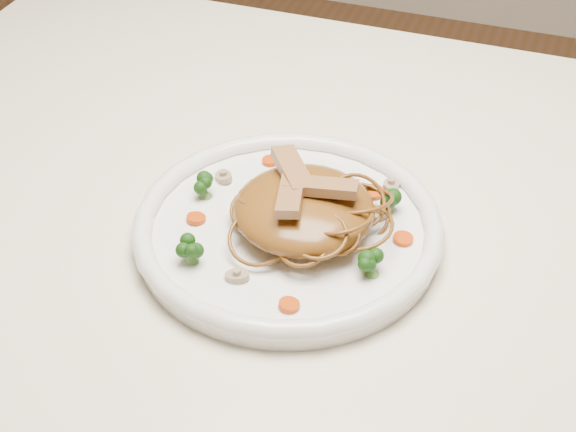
% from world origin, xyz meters
% --- Properties ---
extents(table, '(1.20, 0.80, 0.75)m').
position_xyz_m(table, '(0.00, 0.00, 0.65)').
color(table, silver).
rests_on(table, ground).
extents(plate, '(0.40, 0.40, 0.02)m').
position_xyz_m(plate, '(-0.03, -0.07, 0.76)').
color(plate, white).
rests_on(plate, table).
extents(noodle_mound, '(0.18, 0.18, 0.04)m').
position_xyz_m(noodle_mound, '(-0.02, -0.07, 0.79)').
color(noodle_mound, brown).
rests_on(noodle_mound, plate).
extents(chicken_a, '(0.07, 0.03, 0.01)m').
position_xyz_m(chicken_a, '(-0.00, -0.07, 0.82)').
color(chicken_a, '#9E734A').
rests_on(chicken_a, noodle_mound).
extents(chicken_b, '(0.06, 0.07, 0.01)m').
position_xyz_m(chicken_b, '(-0.04, -0.05, 0.82)').
color(chicken_b, '#9E734A').
rests_on(chicken_b, noodle_mound).
extents(chicken_c, '(0.04, 0.07, 0.01)m').
position_xyz_m(chicken_c, '(-0.03, -0.09, 0.82)').
color(chicken_c, '#9E734A').
rests_on(chicken_c, noodle_mound).
extents(broccoli_0, '(0.02, 0.02, 0.03)m').
position_xyz_m(broccoli_0, '(0.05, -0.02, 0.78)').
color(broccoli_0, '#14450E').
rests_on(broccoli_0, plate).
extents(broccoli_1, '(0.03, 0.03, 0.03)m').
position_xyz_m(broccoli_1, '(-0.13, -0.06, 0.78)').
color(broccoli_1, '#14450E').
rests_on(broccoli_1, plate).
extents(broccoli_2, '(0.03, 0.03, 0.03)m').
position_xyz_m(broccoli_2, '(-0.10, -0.15, 0.78)').
color(broccoli_2, '#14450E').
rests_on(broccoli_2, plate).
extents(broccoli_3, '(0.02, 0.02, 0.03)m').
position_xyz_m(broccoli_3, '(0.06, -0.11, 0.78)').
color(broccoli_3, '#14450E').
rests_on(broccoli_3, plate).
extents(carrot_0, '(0.03, 0.03, 0.00)m').
position_xyz_m(carrot_0, '(0.03, 0.00, 0.77)').
color(carrot_0, '#C64307').
rests_on(carrot_0, plate).
extents(carrot_1, '(0.02, 0.02, 0.00)m').
position_xyz_m(carrot_1, '(-0.12, -0.10, 0.77)').
color(carrot_1, '#C64307').
rests_on(carrot_1, plate).
extents(carrot_2, '(0.02, 0.02, 0.00)m').
position_xyz_m(carrot_2, '(0.08, -0.06, 0.77)').
color(carrot_2, '#C64307').
rests_on(carrot_2, plate).
extents(carrot_3, '(0.02, 0.02, 0.00)m').
position_xyz_m(carrot_3, '(-0.09, 0.02, 0.77)').
color(carrot_3, '#C64307').
rests_on(carrot_3, plate).
extents(carrot_4, '(0.02, 0.02, 0.00)m').
position_xyz_m(carrot_4, '(0.01, -0.18, 0.77)').
color(carrot_4, '#C64307').
rests_on(carrot_4, plate).
extents(mushroom_0, '(0.03, 0.03, 0.01)m').
position_xyz_m(mushroom_0, '(-0.05, -0.16, 0.77)').
color(mushroom_0, tan).
rests_on(mushroom_0, plate).
extents(mushroom_1, '(0.04, 0.04, 0.01)m').
position_xyz_m(mushroom_1, '(0.05, -0.03, 0.77)').
color(mushroom_1, tan).
rests_on(mushroom_1, plate).
extents(mushroom_2, '(0.03, 0.03, 0.01)m').
position_xyz_m(mushroom_2, '(-0.12, -0.02, 0.77)').
color(mushroom_2, tan).
rests_on(mushroom_2, plate).
extents(mushroom_3, '(0.02, 0.02, 0.01)m').
position_xyz_m(mushroom_3, '(0.05, 0.02, 0.77)').
color(mushroom_3, tan).
rests_on(mushroom_3, plate).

